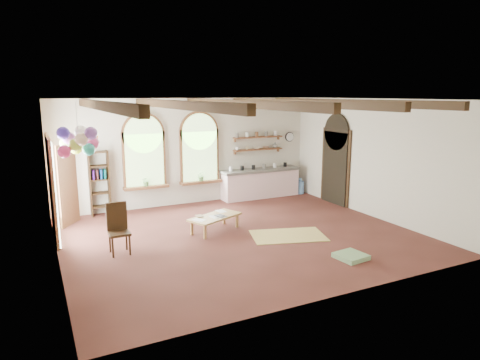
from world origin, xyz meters
TOP-DOWN VIEW (x-y plane):
  - floor at (0.00, 0.00)m, footprint 8.00×8.00m
  - ceiling_beams at (0.00, 0.00)m, footprint 6.20×6.80m
  - window_left at (-1.40, 3.43)m, footprint 1.30×0.28m
  - window_right at (0.30, 3.43)m, footprint 1.30×0.28m
  - left_doorway at (-3.95, 1.80)m, footprint 0.10×1.90m
  - right_doorway at (3.95, 1.50)m, footprint 0.10×1.30m
  - kitchen_counter at (2.30, 3.20)m, footprint 2.68×0.62m
  - wall_shelf_lower at (2.30, 3.38)m, footprint 1.70×0.24m
  - wall_shelf_upper at (2.30, 3.38)m, footprint 1.70×0.24m
  - wall_clock at (3.55, 3.45)m, footprint 0.32×0.04m
  - bookshelf at (-2.70, 3.32)m, footprint 0.53×0.32m
  - coffee_table at (-0.40, 0.60)m, footprint 1.48×1.11m
  - side_chair at (-2.80, 0.10)m, footprint 0.43×0.43m
  - floor_mat at (1.01, -0.52)m, footprint 1.95×1.52m
  - floor_cushion at (1.40, -2.30)m, footprint 0.62×0.62m
  - water_jug_a at (3.75, 3.06)m, footprint 0.28×0.28m
  - water_jug_b at (3.30, 3.20)m, footprint 0.29×0.29m
  - balloon_cluster at (-3.40, 0.80)m, footprint 0.88×0.88m
  - table_book at (-0.84, 0.72)m, footprint 0.17×0.24m
  - tablet at (-0.28, 0.53)m, footprint 0.26×0.32m
  - potted_plant_left at (-1.40, 3.32)m, footprint 0.27×0.23m
  - potted_plant_right at (0.30, 3.32)m, footprint 0.27×0.23m
  - shelf_cup_a at (1.55, 3.38)m, footprint 0.12×0.10m
  - shelf_cup_b at (1.90, 3.38)m, footprint 0.10×0.10m
  - shelf_bowl_a at (2.25, 3.38)m, footprint 0.22×0.22m
  - shelf_bowl_b at (2.60, 3.38)m, footprint 0.20×0.20m
  - shelf_vase at (2.95, 3.38)m, footprint 0.18×0.18m

SIDE VIEW (x-z plane):
  - floor at x=0.00m, z-range 0.00..0.00m
  - floor_mat at x=1.01m, z-range 0.00..0.02m
  - floor_cushion at x=1.40m, z-range 0.00..0.10m
  - water_jug_a at x=3.75m, z-range -0.04..0.51m
  - water_jug_b at x=3.30m, z-range -0.04..0.52m
  - side_chair at x=-2.80m, z-range -0.23..0.85m
  - coffee_table at x=-0.40m, z-range 0.15..0.53m
  - tablet at x=-0.28m, z-range 0.38..0.40m
  - table_book at x=-0.84m, z-range 0.38..0.40m
  - kitchen_counter at x=2.30m, z-range 0.01..0.95m
  - potted_plant_left at x=-1.40m, z-range 0.70..1.00m
  - potted_plant_right at x=0.30m, z-range 0.70..1.00m
  - bookshelf at x=-2.70m, z-range 0.00..1.80m
  - right_doorway at x=3.95m, z-range -0.10..2.30m
  - left_doorway at x=-3.95m, z-range -0.10..2.40m
  - wall_shelf_lower at x=2.30m, z-range 1.53..1.57m
  - shelf_bowl_a at x=2.25m, z-range 1.57..1.62m
  - shelf_bowl_b at x=2.60m, z-range 1.57..1.63m
  - shelf_cup_b at x=1.90m, z-range 1.57..1.66m
  - shelf_cup_a at x=1.55m, z-range 1.57..1.67m
  - window_left at x=-1.40m, z-range 0.53..2.73m
  - window_right at x=0.30m, z-range 0.53..2.73m
  - shelf_vase at x=2.95m, z-range 1.57..1.76m
  - wall_clock at x=3.55m, z-range 1.74..2.06m
  - wall_shelf_upper at x=2.30m, z-range 1.93..1.97m
  - balloon_cluster at x=-3.40m, z-range 1.77..2.93m
  - ceiling_beams at x=0.00m, z-range 3.01..3.19m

